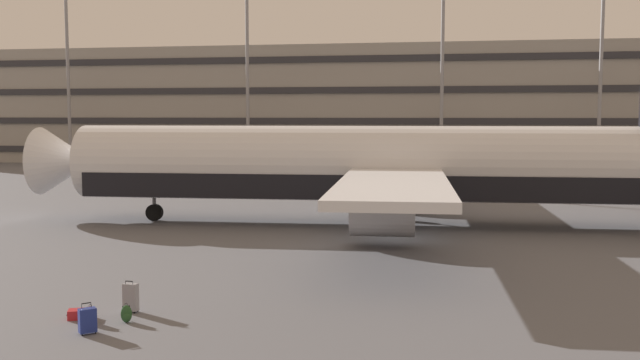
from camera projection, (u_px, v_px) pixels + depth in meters
name	position (u px, v px, depth m)	size (l,w,h in m)	color
ground_plane	(392.00, 238.00, 33.33)	(600.00, 600.00, 0.00)	#5B5B60
terminal_structure	(428.00, 106.00, 86.12)	(134.45, 20.59, 13.43)	gray
airliner	(385.00, 167.00, 36.93)	(38.21, 30.76, 11.01)	silver
light_mast_far_left	(67.00, 33.00, 78.40)	(1.80, 0.50, 25.93)	gray
light_mast_left	(247.00, 41.00, 74.88)	(1.80, 0.50, 23.50)	gray
light_mast_center_left	(443.00, 34.00, 71.26)	(1.80, 0.50, 24.13)	gray
light_mast_center_right	(602.00, 25.00, 68.53)	(1.80, 0.50, 25.12)	gray
suitcase_teal	(131.00, 297.00, 20.74)	(0.44, 0.26, 0.95)	gray
suitcase_purple	(87.00, 320.00, 18.69)	(0.49, 0.48, 0.82)	navy
suitcase_black	(79.00, 314.00, 20.11)	(0.71, 0.59, 0.27)	#B21E23
backpack_upright	(126.00, 314.00, 19.73)	(0.37, 0.34, 0.54)	#264C26
backpack_laid_flat	(90.00, 315.00, 19.62)	(0.38, 0.33, 0.54)	maroon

